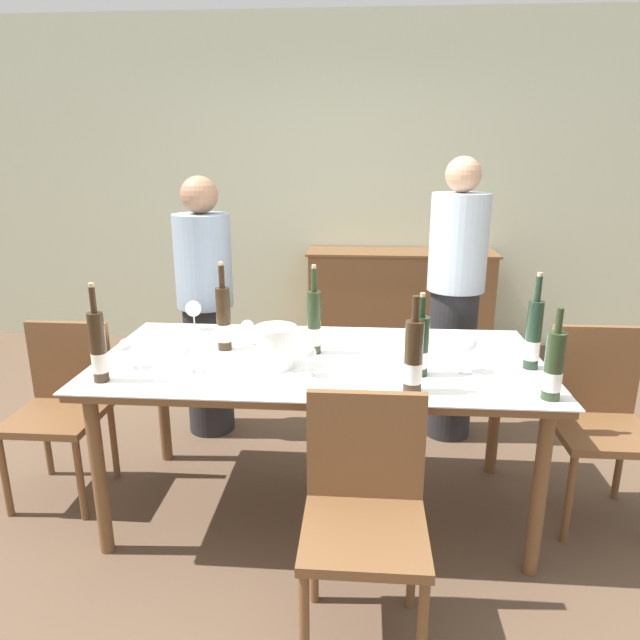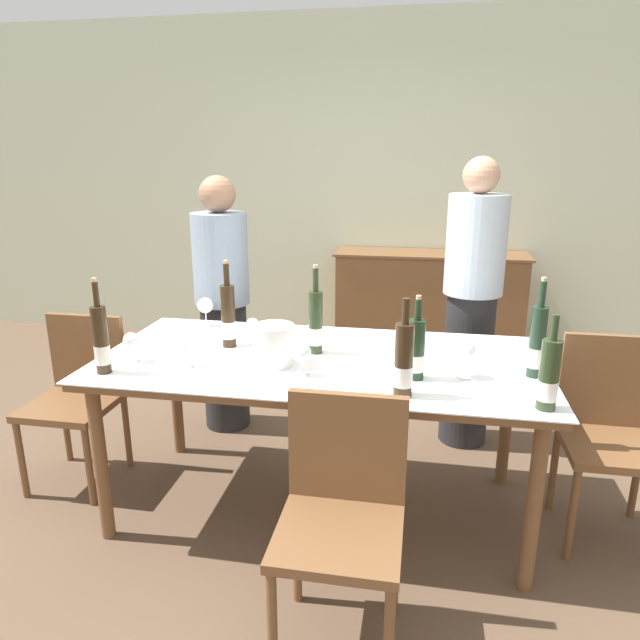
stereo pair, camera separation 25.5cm
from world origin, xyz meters
TOP-DOWN VIEW (x-y plane):
  - ground_plane at (0.00, 0.00)m, footprint 12.00×12.00m
  - back_wall at (0.00, 2.66)m, footprint 8.00×0.10m
  - sideboard_cabinet at (0.51, 2.37)m, footprint 1.58×0.46m
  - dining_table at (0.00, 0.00)m, footprint 2.00×0.98m
  - ice_bucket at (-0.18, -0.12)m, footprint 0.18×0.18m
  - wine_bottle_0 at (0.92, -0.06)m, footprint 0.07×0.07m
  - wine_bottle_1 at (0.39, -0.36)m, footprint 0.07×0.07m
  - wine_bottle_2 at (-0.87, -0.34)m, footprint 0.06×0.06m
  - wine_bottle_3 at (0.91, -0.39)m, footprint 0.07×0.07m
  - wine_bottle_4 at (-0.03, 0.07)m, footprint 0.07×0.07m
  - wine_bottle_5 at (0.43, -0.17)m, footprint 0.07×0.07m
  - wine_bottle_6 at (-0.46, 0.08)m, footprint 0.07×0.07m
  - wine_glass_0 at (-0.36, 0.16)m, footprint 0.08×0.08m
  - wine_glass_1 at (-0.70, 0.39)m, footprint 0.08×0.08m
  - wine_glass_2 at (0.63, -0.12)m, footprint 0.08×0.08m
  - wine_glass_3 at (-0.04, -0.22)m, footprint 0.08×0.08m
  - wine_glass_4 at (-0.82, -0.19)m, footprint 0.07×0.07m
  - wine_glass_5 at (-0.56, -0.22)m, footprint 0.07×0.07m
  - chair_right_end at (1.30, 0.08)m, footprint 0.42×0.42m
  - chair_near_front at (0.21, -0.72)m, footprint 0.42×0.42m
  - chair_left_end at (-1.30, 0.08)m, footprint 0.42×0.42m
  - person_host at (-0.74, 0.78)m, footprint 0.33×0.33m
  - person_guest_left at (0.73, 0.84)m, footprint 0.33×0.33m

SIDE VIEW (x-z plane):
  - ground_plane at x=0.00m, z-range 0.00..0.00m
  - sideboard_cabinet at x=0.51m, z-range 0.00..0.89m
  - chair_left_end at x=-1.30m, z-range 0.07..0.93m
  - chair_near_front at x=0.21m, z-range 0.08..0.96m
  - chair_right_end at x=1.30m, z-range 0.07..0.97m
  - dining_table at x=0.00m, z-range 0.32..1.10m
  - person_host at x=-0.74m, z-range 0.00..1.56m
  - person_guest_left at x=0.73m, z-range 0.00..1.67m
  - wine_glass_0 at x=-0.36m, z-range 0.80..0.93m
  - wine_glass_5 at x=-0.56m, z-range 0.80..0.94m
  - wine_glass_4 at x=-0.82m, z-range 0.80..0.94m
  - wine_glass_3 at x=-0.04m, z-range 0.80..0.94m
  - ice_bucket at x=-0.18m, z-range 0.79..0.97m
  - wine_glass_1 at x=-0.70m, z-range 0.81..0.97m
  - wine_glass_2 at x=0.63m, z-range 0.81..0.97m
  - wine_bottle_5 at x=0.43m, z-range 0.72..1.08m
  - wine_bottle_3 at x=0.91m, z-range 0.73..1.08m
  - wine_bottle_1 at x=0.39m, z-range 0.72..1.11m
  - wine_bottle_2 at x=-0.87m, z-range 0.71..1.13m
  - wine_bottle_4 at x=-0.03m, z-range 0.71..1.13m
  - wine_bottle_6 at x=-0.46m, z-range 0.71..1.14m
  - wine_bottle_0 at x=0.92m, z-range 0.71..1.14m
  - back_wall at x=0.00m, z-range 0.00..2.80m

